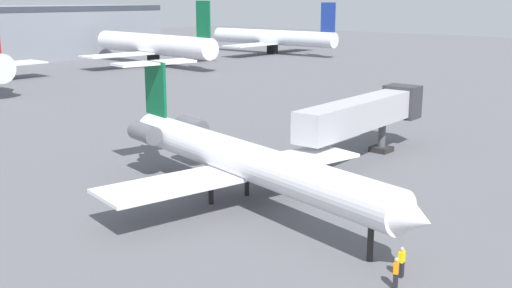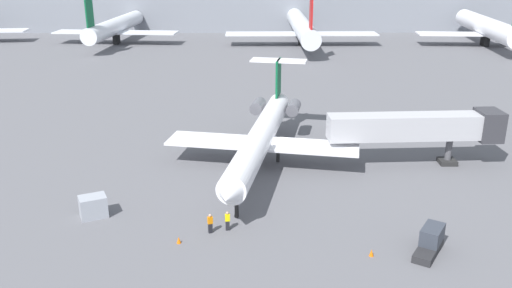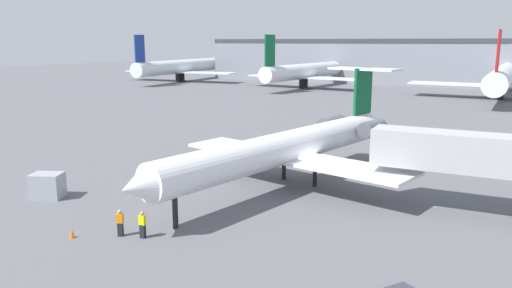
{
  "view_description": "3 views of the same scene",
  "coord_description": "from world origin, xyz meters",
  "px_view_note": "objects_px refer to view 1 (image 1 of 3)",
  "views": [
    {
      "loc": [
        -32.21,
        -29.18,
        14.37
      ],
      "look_at": [
        0.77,
        -0.28,
        3.91
      ],
      "focal_mm": 43.25,
      "sensor_mm": 36.0,
      "label": 1
    },
    {
      "loc": [
        -2.63,
        -55.11,
        21.9
      ],
      "look_at": [
        -2.14,
        -0.73,
        2.39
      ],
      "focal_mm": 38.1,
      "sensor_mm": 36.0,
      "label": 2
    },
    {
      "loc": [
        15.25,
        -36.66,
        11.74
      ],
      "look_at": [
        -4.46,
        -1.32,
        3.35
      ],
      "focal_mm": 34.88,
      "sensor_mm": 36.0,
      "label": 3
    }
  ],
  "objects_px": {
    "jet_bridge": "(368,112)",
    "parked_airliner_east_mid": "(153,45)",
    "ground_crew_marshaller": "(396,273)",
    "ground_crew_loader": "(401,262)",
    "regional_jet": "(237,157)",
    "parked_airliner_east_end": "(273,38)"
  },
  "relations": [
    {
      "from": "regional_jet",
      "to": "parked_airliner_east_end",
      "type": "distance_m",
      "value": 119.54
    },
    {
      "from": "ground_crew_marshaller",
      "to": "ground_crew_loader",
      "type": "xyz_separation_m",
      "value": [
        1.39,
        0.44,
        0.0
      ]
    },
    {
      "from": "ground_crew_marshaller",
      "to": "parked_airliner_east_mid",
      "type": "distance_m",
      "value": 108.84
    },
    {
      "from": "ground_crew_marshaller",
      "to": "ground_crew_loader",
      "type": "bearing_deg",
      "value": 17.54
    },
    {
      "from": "parked_airliner_east_mid",
      "to": "parked_airliner_east_end",
      "type": "relative_size",
      "value": 1.01
    },
    {
      "from": "jet_bridge",
      "to": "ground_crew_loader",
      "type": "relative_size",
      "value": 10.95
    },
    {
      "from": "ground_crew_loader",
      "to": "ground_crew_marshaller",
      "type": "bearing_deg",
      "value": -162.46
    },
    {
      "from": "jet_bridge",
      "to": "parked_airliner_east_mid",
      "type": "relative_size",
      "value": 0.48
    },
    {
      "from": "regional_jet",
      "to": "jet_bridge",
      "type": "relative_size",
      "value": 1.68
    },
    {
      "from": "regional_jet",
      "to": "parked_airliner_east_mid",
      "type": "distance_m",
      "value": 93.82
    },
    {
      "from": "jet_bridge",
      "to": "ground_crew_marshaller",
      "type": "xyz_separation_m",
      "value": [
        -21.72,
        -14.9,
        -3.39
      ]
    },
    {
      "from": "jet_bridge",
      "to": "parked_airliner_east_mid",
      "type": "height_order",
      "value": "parked_airliner_east_mid"
    },
    {
      "from": "ground_crew_loader",
      "to": "regional_jet",
      "type": "bearing_deg",
      "value": 77.98
    },
    {
      "from": "ground_crew_marshaller",
      "to": "jet_bridge",
      "type": "bearing_deg",
      "value": 34.45
    },
    {
      "from": "parked_airliner_east_mid",
      "to": "jet_bridge",
      "type": "bearing_deg",
      "value": -116.5
    },
    {
      "from": "jet_bridge",
      "to": "ground_crew_loader",
      "type": "height_order",
      "value": "jet_bridge"
    },
    {
      "from": "regional_jet",
      "to": "ground_crew_loader",
      "type": "bearing_deg",
      "value": -102.02
    },
    {
      "from": "regional_jet",
      "to": "parked_airliner_east_mid",
      "type": "xyz_separation_m",
      "value": [
        55.14,
        75.91,
        1.04
      ]
    },
    {
      "from": "ground_crew_marshaller",
      "to": "regional_jet",
      "type": "bearing_deg",
      "value": 73.34
    },
    {
      "from": "ground_crew_marshaller",
      "to": "parked_airliner_east_end",
      "type": "height_order",
      "value": "parked_airliner_east_end"
    },
    {
      "from": "jet_bridge",
      "to": "ground_crew_loader",
      "type": "distance_m",
      "value": 25.18
    },
    {
      "from": "regional_jet",
      "to": "ground_crew_marshaller",
      "type": "xyz_separation_m",
      "value": [
        -4.51,
        -15.07,
        -2.57
      ]
    }
  ]
}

